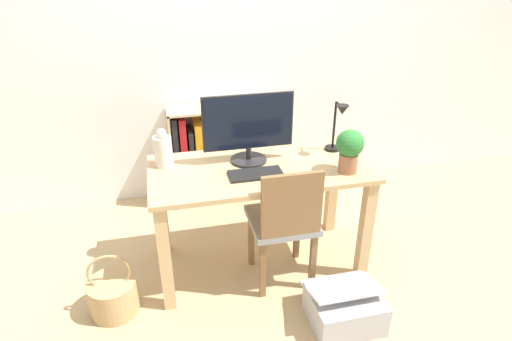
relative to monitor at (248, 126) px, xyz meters
name	(u,v)px	position (x,y,z in m)	size (l,w,h in m)	color
ground_plane	(259,262)	(0.05, -0.10, -0.98)	(10.00, 10.00, 0.00)	tan
wall_back	(226,42)	(0.05, 1.02, 0.32)	(8.00, 0.05, 2.60)	white
desk	(260,187)	(0.05, -0.10, -0.38)	(1.36, 0.67, 0.74)	tan
monitor	(248,126)	(0.00, 0.00, 0.00)	(0.57, 0.23, 0.44)	#232326
keyboard	(256,174)	(0.00, -0.21, -0.23)	(0.32, 0.15, 0.02)	black
vase	(163,150)	(-0.53, 0.05, -0.13)	(0.11, 0.11, 0.24)	silver
desk_lamp	(338,123)	(0.59, -0.02, -0.03)	(0.10, 0.19, 0.34)	black
potted_plant	(349,148)	(0.55, -0.28, -0.09)	(0.17, 0.17, 0.27)	#9E6647
chair	(285,221)	(0.15, -0.32, -0.51)	(0.40, 0.40, 0.86)	gray
bookshelf	(205,159)	(-0.19, 0.85, -0.60)	(0.88, 0.28, 0.83)	#D8BC8C
basket	(113,295)	(-0.90, -0.34, -0.86)	(0.29, 0.29, 0.41)	tan
storage_box	(344,307)	(0.40, -0.74, -0.88)	(0.41, 0.40, 0.27)	#B2B2B7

